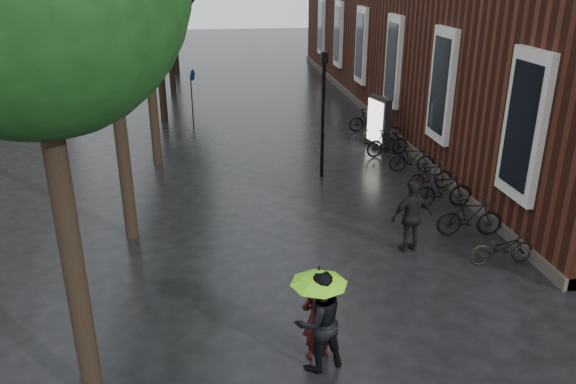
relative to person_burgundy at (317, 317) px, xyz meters
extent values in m
cube|color=silver|center=(5.70, 3.88, 2.17)|extent=(0.25, 1.60, 3.60)
cube|color=black|center=(5.60, 3.88, 2.17)|extent=(0.10, 1.20, 3.00)
cube|color=silver|center=(5.70, 8.88, 2.17)|extent=(0.25, 1.60, 3.60)
cube|color=black|center=(5.60, 8.88, 2.17)|extent=(0.10, 1.20, 3.00)
cube|color=silver|center=(5.70, 13.88, 2.17)|extent=(0.25, 1.60, 3.60)
cube|color=black|center=(5.60, 13.88, 2.17)|extent=(0.10, 1.20, 3.00)
cube|color=silver|center=(5.70, 18.88, 2.17)|extent=(0.25, 1.60, 3.60)
cube|color=black|center=(5.60, 18.88, 2.17)|extent=(0.10, 1.20, 3.00)
cube|color=silver|center=(5.70, 23.88, 2.17)|extent=(0.25, 1.60, 3.60)
cube|color=black|center=(5.60, 23.88, 2.17)|extent=(0.10, 1.20, 3.00)
cube|color=silver|center=(5.70, 28.88, 2.17)|extent=(0.25, 1.60, 3.60)
cube|color=black|center=(5.60, 28.88, 2.17)|extent=(0.10, 1.20, 3.00)
cube|color=#3F3833|center=(5.85, 17.88, -0.68)|extent=(0.40, 33.00, 0.30)
cylinder|color=black|center=(-3.75, -0.62, 1.51)|extent=(0.32, 0.32, 4.68)
cylinder|color=black|center=(-3.85, 5.38, 1.42)|extent=(0.32, 0.32, 4.51)
cylinder|color=black|center=(-3.65, 11.38, 1.64)|extent=(0.32, 0.32, 4.95)
cylinder|color=black|center=(-3.80, 17.38, 1.37)|extent=(0.32, 0.32, 4.40)
cylinder|color=black|center=(-3.70, 23.38, 1.56)|extent=(0.32, 0.32, 4.79)
cylinder|color=black|center=(-3.75, 29.38, 1.45)|extent=(0.32, 0.32, 4.57)
imported|color=black|center=(0.00, 0.00, 0.00)|extent=(0.69, 0.55, 1.66)
imported|color=black|center=(-0.03, -0.26, 0.10)|extent=(1.09, 0.96, 1.86)
cylinder|color=black|center=(-0.03, -0.18, 0.28)|extent=(0.02, 0.02, 1.25)
cone|color=#74F519|center=(-0.03, -0.18, 0.91)|extent=(0.98, 0.98, 0.25)
cylinder|color=black|center=(-0.03, -0.18, 1.07)|extent=(0.02, 0.02, 0.08)
imported|color=black|center=(3.01, 3.69, 0.08)|extent=(1.13, 0.62, 1.82)
imported|color=black|center=(4.91, 2.76, -0.42)|extent=(1.59, 0.61, 0.83)
imported|color=black|center=(4.81, 4.29, -0.31)|extent=(1.76, 0.67, 1.03)
imported|color=black|center=(4.85, 6.17, -0.31)|extent=(1.76, 0.57, 1.05)
imported|color=black|center=(4.99, 7.50, -0.36)|extent=(1.60, 0.68, 0.93)
imported|color=black|center=(5.00, 9.21, -0.37)|extent=(1.59, 0.77, 0.92)
imported|color=black|center=(4.69, 10.99, -0.32)|extent=(1.75, 0.82, 1.02)
imported|color=black|center=(5.01, 12.75, -0.37)|extent=(1.86, 1.01, 0.93)
imported|color=black|center=(4.89, 14.35, -0.34)|extent=(1.66, 0.53, 0.99)
cube|color=black|center=(4.66, 12.09, 0.15)|extent=(0.27, 1.31, 1.97)
cube|color=white|center=(4.51, 12.09, 0.20)|extent=(0.04, 1.10, 1.61)
cylinder|color=black|center=(1.89, 9.19, 1.08)|extent=(0.11, 0.11, 3.82)
cube|color=black|center=(1.89, 9.19, 3.08)|extent=(0.21, 0.21, 0.33)
sphere|color=#FFE5B2|center=(1.89, 9.19, 3.08)|extent=(0.17, 0.17, 0.17)
cylinder|color=#262628|center=(-2.46, 15.82, 0.33)|extent=(0.06, 0.06, 2.31)
cylinder|color=navy|center=(-2.37, 15.82, 1.48)|extent=(0.03, 0.46, 0.46)
camera|label=1|loc=(-1.64, -8.12, 5.67)|focal=35.00mm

